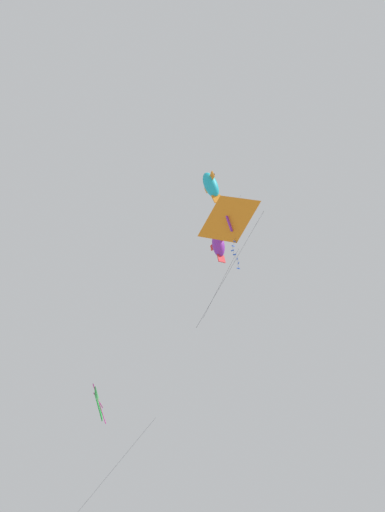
{
  "coord_description": "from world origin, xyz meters",
  "views": [
    {
      "loc": [
        -15.43,
        35.03,
        0.5
      ],
      "look_at": [
        -0.47,
        2.49,
        28.04
      ],
      "focal_mm": 56.22,
      "sensor_mm": 36.0,
      "label": 1
    }
  ],
  "objects_px": {
    "kite_fish_far_centre": "(211,185)",
    "kite_fish_mid_left": "(218,245)",
    "kite_delta_highest": "(229,220)",
    "kite_diamond_low_drifter": "(99,404)"
  },
  "relations": [
    {
      "from": "kite_delta_highest",
      "to": "kite_fish_mid_left",
      "type": "distance_m",
      "value": 3.96
    },
    {
      "from": "kite_fish_far_centre",
      "to": "kite_delta_highest",
      "type": "distance_m",
      "value": 10.83
    },
    {
      "from": "kite_diamond_low_drifter",
      "to": "kite_delta_highest",
      "type": "xyz_separation_m",
      "value": [
        -7.3,
        0.14,
        9.15
      ]
    },
    {
      "from": "kite_fish_far_centre",
      "to": "kite_diamond_low_drifter",
      "type": "xyz_separation_m",
      "value": [
        3.87,
        5.53,
        -17.72
      ]
    },
    {
      "from": "kite_diamond_low_drifter",
      "to": "kite_delta_highest",
      "type": "bearing_deg",
      "value": 54.51
    },
    {
      "from": "kite_diamond_low_drifter",
      "to": "kite_delta_highest",
      "type": "relative_size",
      "value": 0.89
    },
    {
      "from": "kite_fish_far_centre",
      "to": "kite_delta_highest",
      "type": "xyz_separation_m",
      "value": [
        -3.43,
        5.67,
        -8.57
      ]
    },
    {
      "from": "kite_fish_far_centre",
      "to": "kite_diamond_low_drifter",
      "type": "height_order",
      "value": "kite_fish_far_centre"
    },
    {
      "from": "kite_diamond_low_drifter",
      "to": "kite_fish_mid_left",
      "type": "height_order",
      "value": "kite_fish_mid_left"
    },
    {
      "from": "kite_fish_far_centre",
      "to": "kite_fish_mid_left",
      "type": "height_order",
      "value": "kite_fish_far_centre"
    }
  ]
}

